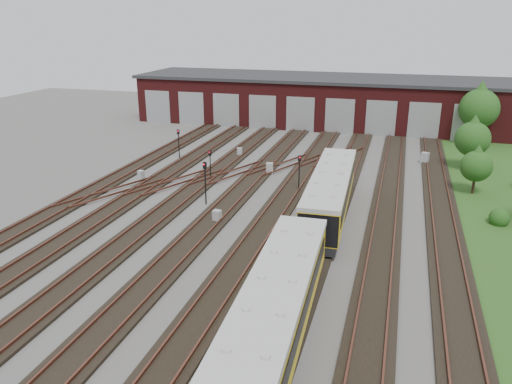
# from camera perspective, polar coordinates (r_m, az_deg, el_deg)

# --- Properties ---
(ground) EXTENTS (120.00, 120.00, 0.00)m
(ground) POSITION_cam_1_polar(r_m,az_deg,el_deg) (33.11, -3.60, -5.58)
(ground) COLOR #4B4846
(ground) RESTS_ON ground
(track_network) EXTENTS (30.40, 70.00, 0.33)m
(track_network) POSITION_cam_1_polar(r_m,az_deg,el_deg) (33.62, -3.54, -4.98)
(track_network) COLOR black
(track_network) RESTS_ON ground
(maintenance_shed) EXTENTS (51.00, 12.50, 6.35)m
(maintenance_shed) POSITION_cam_1_polar(r_m,az_deg,el_deg) (69.74, 7.74, 10.38)
(maintenance_shed) COLOR #4D1314
(maintenance_shed) RESTS_ON ground
(grass_verge) EXTENTS (8.00, 55.00, 0.05)m
(grass_verge) POSITION_cam_1_polar(r_m,az_deg,el_deg) (41.49, 27.25, -2.48)
(grass_verge) COLOR #224F1A
(grass_verge) RESTS_ON ground
(metro_train) EXTENTS (3.22, 46.66, 3.01)m
(metro_train) POSITION_cam_1_polar(r_m,az_deg,el_deg) (22.38, 2.37, -13.33)
(metro_train) COLOR black
(metro_train) RESTS_ON ground
(signal_mast_0) EXTENTS (0.27, 0.25, 3.13)m
(signal_mast_0) POSITION_cam_1_polar(r_m,az_deg,el_deg) (51.81, -8.84, 5.84)
(signal_mast_0) COLOR black
(signal_mast_0) RESTS_ON ground
(signal_mast_1) EXTENTS (0.26, 0.24, 2.74)m
(signal_mast_1) POSITION_cam_1_polar(r_m,az_deg,el_deg) (44.85, -5.26, 3.56)
(signal_mast_1) COLOR black
(signal_mast_1) RESTS_ON ground
(signal_mast_2) EXTENTS (0.31, 0.29, 3.45)m
(signal_mast_2) POSITION_cam_1_polar(r_m,az_deg,el_deg) (38.78, -5.83, 1.66)
(signal_mast_2) COLOR black
(signal_mast_2) RESTS_ON ground
(signal_mast_3) EXTENTS (0.28, 0.26, 3.15)m
(signal_mast_3) POSITION_cam_1_polar(r_m,az_deg,el_deg) (41.67, 4.97, 2.67)
(signal_mast_3) COLOR black
(signal_mast_3) RESTS_ON ground
(relay_cabinet_0) EXTENTS (0.64, 0.58, 0.88)m
(relay_cabinet_0) POSITION_cam_1_polar(r_m,az_deg,el_deg) (46.15, -12.99, 1.87)
(relay_cabinet_0) COLOR #9A9E9F
(relay_cabinet_0) RESTS_ON ground
(relay_cabinet_1) EXTENTS (0.64, 0.58, 0.89)m
(relay_cabinet_1) POSITION_cam_1_polar(r_m,az_deg,el_deg) (52.87, -1.88, 4.60)
(relay_cabinet_1) COLOR #9A9E9F
(relay_cabinet_1) RESTS_ON ground
(relay_cabinet_2) EXTENTS (0.64, 0.57, 0.92)m
(relay_cabinet_2) POSITION_cam_1_polar(r_m,az_deg,el_deg) (35.81, -4.47, -2.80)
(relay_cabinet_2) COLOR #9A9E9F
(relay_cabinet_2) RESTS_ON ground
(relay_cabinet_3) EXTENTS (0.73, 0.64, 1.06)m
(relay_cabinet_3) POSITION_cam_1_polar(r_m,az_deg,el_deg) (46.75, 1.56, 2.71)
(relay_cabinet_3) COLOR #9A9E9F
(relay_cabinet_3) RESTS_ON ground
(relay_cabinet_4) EXTENTS (0.84, 0.78, 1.13)m
(relay_cabinet_4) POSITION_cam_1_polar(r_m,az_deg,el_deg) (52.87, 18.74, 3.70)
(relay_cabinet_4) COLOR #9A9E9F
(relay_cabinet_4) RESTS_ON ground
(tree_0) EXTENTS (4.40, 4.40, 7.29)m
(tree_0) POSITION_cam_1_polar(r_m,az_deg,el_deg) (62.22, 24.21, 9.17)
(tree_0) COLOR black
(tree_0) RESTS_ON ground
(tree_1) EXTENTS (3.26, 3.26, 5.40)m
(tree_1) POSITION_cam_1_polar(r_m,az_deg,el_deg) (51.38, 23.57, 6.01)
(tree_1) COLOR black
(tree_1) RESTS_ON ground
(tree_3) EXTENTS (2.55, 2.55, 4.22)m
(tree_3) POSITION_cam_1_polar(r_m,az_deg,el_deg) (44.55, 23.92, 3.09)
(tree_3) COLOR black
(tree_3) RESTS_ON ground
(bush_1) EXTENTS (1.42, 1.42, 1.42)m
(bush_1) POSITION_cam_1_polar(r_m,az_deg,el_deg) (39.27, 26.10, -2.39)
(bush_1) COLOR #1A4112
(bush_1) RESTS_ON ground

